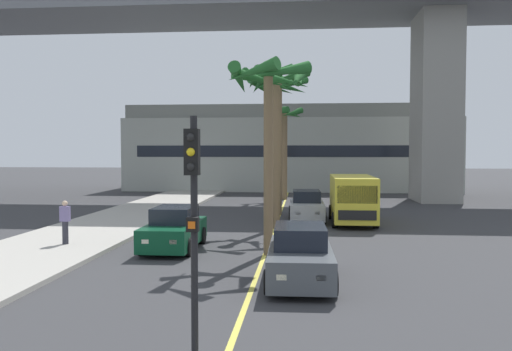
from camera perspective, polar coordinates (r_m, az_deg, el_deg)
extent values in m
cube|color=#ADA89E|center=(19.45, -23.84, -8.03)|extent=(4.80, 80.00, 0.15)
cube|color=#DBCC4C|center=(24.99, 2.09, -5.62)|extent=(0.14, 56.00, 0.01)
cube|color=slate|center=(40.16, 3.27, 18.51)|extent=(74.52, 8.00, 2.40)
cube|color=gray|center=(39.86, 18.98, 6.96)|extent=(2.80, 4.40, 13.36)
cube|color=#ADB2A8|center=(49.40, 3.66, 2.28)|extent=(29.81, 8.00, 6.53)
cube|color=gray|center=(49.53, 3.67, 6.76)|extent=(29.21, 7.20, 1.20)
cube|color=black|center=(45.38, 3.52, 2.66)|extent=(26.83, 0.04, 1.00)
cube|color=#0C4728|center=(19.58, -8.92, -6.27)|extent=(1.73, 4.11, 0.80)
cube|color=black|center=(19.63, -8.83, -4.24)|extent=(1.41, 2.06, 0.60)
cube|color=#F2EDCC|center=(17.53, -9.00, -7.15)|extent=(0.24, 0.08, 0.14)
cube|color=#F2EDCC|center=(17.78, -11.95, -7.04)|extent=(0.24, 0.08, 0.14)
cylinder|color=black|center=(18.22, -7.39, -7.76)|extent=(0.22, 0.64, 0.64)
cylinder|color=black|center=(18.63, -12.29, -7.57)|extent=(0.22, 0.64, 0.64)
cylinder|color=black|center=(20.67, -5.88, -6.50)|extent=(0.22, 0.64, 0.64)
cylinder|color=black|center=(21.03, -10.24, -6.37)|extent=(0.22, 0.64, 0.64)
cube|color=#4C5156|center=(14.60, 4.83, -9.32)|extent=(1.78, 4.13, 0.80)
cube|color=black|center=(14.62, 4.83, -6.60)|extent=(1.43, 2.08, 0.60)
cube|color=#F2EDCC|center=(12.65, 7.11, -10.99)|extent=(0.24, 0.08, 0.14)
cube|color=#F2EDCC|center=(12.63, 2.79, -10.99)|extent=(0.24, 0.08, 0.14)
cylinder|color=black|center=(13.46, 8.41, -11.52)|extent=(0.23, 0.64, 0.64)
cylinder|color=black|center=(13.43, 1.38, -11.52)|extent=(0.23, 0.64, 0.64)
cylinder|color=black|center=(15.93, 7.71, -9.28)|extent=(0.23, 0.64, 0.64)
cylinder|color=black|center=(15.91, 1.82, -9.27)|extent=(0.23, 0.64, 0.64)
cube|color=#B7BABF|center=(27.31, 5.52, -3.70)|extent=(1.80, 4.14, 0.80)
cube|color=black|center=(27.39, 5.52, -2.26)|extent=(1.44, 2.08, 0.60)
cube|color=#F2EDCC|center=(25.33, 6.72, -4.10)|extent=(0.24, 0.09, 0.14)
cube|color=#F2EDCC|center=(25.30, 4.60, -4.10)|extent=(0.24, 0.09, 0.14)
cylinder|color=black|center=(26.12, 7.38, -4.58)|extent=(0.24, 0.65, 0.64)
cylinder|color=black|center=(26.07, 3.82, -4.58)|extent=(0.24, 0.65, 0.64)
cylinder|color=black|center=(28.64, 7.07, -3.94)|extent=(0.24, 0.65, 0.64)
cylinder|color=black|center=(28.59, 3.83, -3.93)|extent=(0.24, 0.65, 0.64)
cube|color=yellow|center=(26.48, 10.45, -2.35)|extent=(2.03, 5.21, 2.10)
cube|color=black|center=(23.91, 10.98, -2.05)|extent=(1.80, 0.09, 0.80)
cube|color=black|center=(23.95, 10.97, -4.27)|extent=(1.70, 0.07, 0.44)
cylinder|color=black|center=(25.14, 12.90, -4.77)|extent=(0.26, 0.76, 0.76)
cylinder|color=black|center=(24.97, 8.56, -4.79)|extent=(0.26, 0.76, 0.76)
cylinder|color=black|center=(28.22, 12.09, -3.95)|extent=(0.26, 0.76, 0.76)
cylinder|color=black|center=(28.06, 8.22, -3.96)|extent=(0.26, 0.76, 0.76)
cylinder|color=black|center=(8.93, -6.73, -7.11)|extent=(0.12, 0.12, 4.20)
cube|color=black|center=(8.67, -6.98, 2.55)|extent=(0.24, 0.20, 0.76)
sphere|color=black|center=(8.57, -7.13, 4.16)|extent=(0.14, 0.14, 0.14)
sphere|color=yellow|center=(8.57, -7.12, 2.55)|extent=(0.14, 0.14, 0.14)
sphere|color=black|center=(8.57, -7.11, 0.95)|extent=(0.14, 0.14, 0.14)
cube|color=black|center=(8.77, -6.90, -5.31)|extent=(0.20, 0.16, 0.24)
cube|color=orange|center=(8.69, -7.02, -5.38)|extent=(0.12, 0.03, 0.12)
cylinder|color=brown|center=(24.22, 2.22, 2.47)|extent=(0.35, 0.35, 7.05)
sphere|color=#236028|center=(24.49, 2.24, 11.10)|extent=(0.60, 0.60, 0.60)
cone|color=#236028|center=(24.53, 4.74, 10.24)|extent=(0.68, 2.18, 1.09)
cone|color=#236028|center=(25.23, 3.87, 10.10)|extent=(1.95, 1.70, 1.04)
cone|color=#236028|center=(25.46, 1.68, 9.99)|extent=(2.19, 1.03, 1.07)
cone|color=#236028|center=(25.00, 0.10, 10.50)|extent=(1.38, 2.12, 0.80)
cone|color=#236028|center=(24.21, -0.24, 10.47)|extent=(1.06, 2.19, 1.00)
cone|color=#236028|center=(23.45, 1.52, 10.97)|extent=(2.21, 0.91, 0.83)
cone|color=#236028|center=(23.54, 3.55, 10.60)|extent=(2.04, 1.54, 1.07)
cylinder|color=brown|center=(38.92, 3.13, 2.12)|extent=(0.40, 0.40, 6.46)
sphere|color=#236028|center=(39.03, 3.14, 7.09)|extent=(0.60, 0.60, 0.60)
cone|color=#236028|center=(38.87, 4.47, 6.76)|extent=(0.69, 1.90, 0.88)
cone|color=#236028|center=(39.73, 3.95, 6.64)|extent=(1.77, 1.44, 0.92)
cone|color=#236028|center=(39.79, 2.47, 6.53)|extent=(1.79, 1.37, 1.04)
cone|color=#236028|center=(39.06, 1.81, 6.71)|extent=(0.45, 1.86, 0.93)
cone|color=#236028|center=(38.26, 2.41, 6.87)|extent=(1.82, 1.33, 0.84)
cone|color=#236028|center=(38.29, 3.94, 6.79)|extent=(1.74, 1.49, 0.92)
cylinder|color=brown|center=(18.08, 1.34, 1.15)|extent=(0.32, 0.32, 6.26)
sphere|color=#236028|center=(18.29, 1.35, 11.47)|extent=(0.60, 0.60, 0.60)
cone|color=#236028|center=(18.08, 4.51, 10.42)|extent=(0.67, 2.07, 1.09)
cone|color=#236028|center=(19.14, 2.71, 10.30)|extent=(2.05, 1.20, 0.92)
cone|color=#236028|center=(19.19, 0.33, 10.43)|extent=(2.05, 1.22, 0.83)
cone|color=#236028|center=(18.41, -1.78, 10.33)|extent=(0.59, 2.06, 1.07)
cone|color=#236028|center=(17.43, -0.44, 11.22)|extent=(2.01, 1.36, 0.83)
cone|color=#236028|center=(17.40, 2.94, 11.28)|extent=(1.96, 1.46, 0.81)
cylinder|color=brown|center=(29.57, 2.38, 2.89)|extent=(0.47, 0.47, 7.44)
sphere|color=#236028|center=(29.84, 2.40, 10.33)|extent=(0.60, 0.60, 0.60)
cone|color=#236028|center=(29.79, 4.60, 9.84)|extent=(0.49, 2.31, 0.93)
cone|color=#236028|center=(30.65, 3.80, 9.46)|extent=(2.08, 1.76, 1.09)
cone|color=#236028|center=(30.90, 2.02, 9.49)|extent=(2.34, 0.95, 1.02)
cone|color=#236028|center=(30.35, 0.50, 9.57)|extent=(1.40, 2.25, 1.06)
cone|color=#236028|center=(29.47, 0.28, 9.83)|extent=(1.23, 2.30, 1.02)
cone|color=#236028|center=(28.70, 1.97, 10.06)|extent=(2.34, 0.76, 0.98)
cone|color=#236028|center=(28.93, 3.82, 9.91)|extent=(2.01, 1.85, 1.06)
cylinder|color=#2D2D38|center=(20.86, -20.05, -5.86)|extent=(0.22, 0.22, 0.85)
cube|color=slate|center=(20.76, -20.08, -3.93)|extent=(0.34, 0.22, 0.56)
sphere|color=beige|center=(20.72, -20.10, -2.86)|extent=(0.20, 0.20, 0.20)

